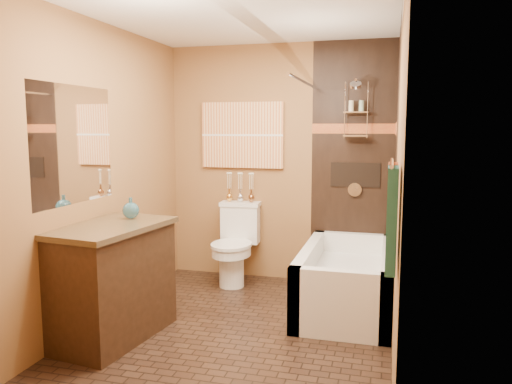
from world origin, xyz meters
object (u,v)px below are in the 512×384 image
(bathtub, at_px, (347,284))
(vanity, at_px, (110,281))
(toilet, at_px, (235,243))
(sunset_painting, at_px, (242,135))

(bathtub, distance_m, vanity, 2.07)
(toilet, xyz_separation_m, vanity, (-0.52, -1.57, 0.03))
(vanity, bearing_deg, bathtub, 40.35)
(toilet, bearing_deg, vanity, -111.94)
(bathtub, relative_size, toilet, 1.79)
(bathtub, distance_m, toilet, 1.30)
(sunset_painting, height_order, toilet, sunset_painting)
(bathtub, relative_size, vanity, 1.38)
(bathtub, height_order, toilet, toilet)
(toilet, bearing_deg, bathtub, -24.12)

